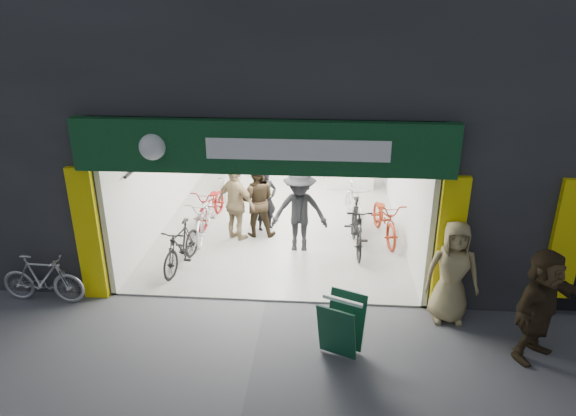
# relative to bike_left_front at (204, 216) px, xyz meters

# --- Properties ---
(ground) EXTENTS (60.00, 60.00, 0.00)m
(ground) POSITION_rel_bike_left_front_xyz_m (1.80, -2.80, -0.51)
(ground) COLOR #56565B
(ground) RESTS_ON ground
(building) EXTENTS (17.00, 10.27, 8.00)m
(building) POSITION_rel_bike_left_front_xyz_m (2.71, 2.19, 3.80)
(building) COLOR #232326
(building) RESTS_ON ground
(bike_left_front) EXTENTS (0.83, 2.00, 1.03)m
(bike_left_front) POSITION_rel_bike_left_front_xyz_m (0.00, 0.00, 0.00)
(bike_left_front) COLOR silver
(bike_left_front) RESTS_ON ground
(bike_left_midfront) EXTENTS (0.75, 1.74, 1.01)m
(bike_left_midfront) POSITION_rel_bike_left_front_xyz_m (-0.11, -1.62, -0.01)
(bike_left_midfront) COLOR black
(bike_left_midfront) RESTS_ON ground
(bike_left_midback) EXTENTS (0.87, 1.93, 0.98)m
(bike_left_midback) POSITION_rel_bike_left_front_xyz_m (-0.00, 0.80, -0.02)
(bike_left_midback) COLOR maroon
(bike_left_midback) RESTS_ON ground
(bike_left_back) EXTENTS (0.81, 1.89, 1.10)m
(bike_left_back) POSITION_rel_bike_left_front_xyz_m (-0.00, 2.79, 0.04)
(bike_left_back) COLOR #BBBBC0
(bike_left_back) RESTS_ON ground
(bike_right_front) EXTENTS (0.64, 1.96, 1.16)m
(bike_right_front) POSITION_rel_bike_left_front_xyz_m (3.60, -0.49, 0.07)
(bike_right_front) COLOR black
(bike_right_front) RESTS_ON ground
(bike_right_mid) EXTENTS (0.99, 2.06, 1.04)m
(bike_right_mid) POSITION_rel_bike_left_front_xyz_m (4.30, 0.18, 0.01)
(bike_right_mid) COLOR maroon
(bike_right_mid) RESTS_ON ground
(bike_right_back) EXTENTS (0.82, 1.80, 1.05)m
(bike_right_back) POSITION_rel_bike_left_front_xyz_m (3.60, 1.10, 0.01)
(bike_right_back) COLOR silver
(bike_right_back) RESTS_ON ground
(parked_bike) EXTENTS (1.63, 0.52, 0.97)m
(parked_bike) POSITION_rel_bike_left_front_xyz_m (-2.35, -3.10, -0.03)
(parked_bike) COLOR #AFAFB4
(parked_bike) RESTS_ON ground
(customer_a) EXTENTS (0.69, 0.65, 1.58)m
(customer_a) POSITION_rel_bike_left_front_xyz_m (1.44, 0.45, 0.28)
(customer_a) COLOR black
(customer_a) RESTS_ON ground
(customer_b) EXTENTS (0.93, 0.75, 1.83)m
(customer_b) POSITION_rel_bike_left_front_xyz_m (1.26, 0.11, 0.40)
(customer_b) COLOR #322517
(customer_b) RESTS_ON ground
(customer_c) EXTENTS (1.26, 0.74, 1.92)m
(customer_c) POSITION_rel_bike_left_front_xyz_m (2.32, -0.61, 0.45)
(customer_c) COLOR black
(customer_c) RESTS_ON ground
(customer_d) EXTENTS (1.15, 0.95, 1.84)m
(customer_d) POSITION_rel_bike_left_front_xyz_m (0.83, -0.18, 0.41)
(customer_d) COLOR #997F59
(customer_d) RESTS_ON ground
(pedestrian_near) EXTENTS (0.93, 0.62, 1.88)m
(pedestrian_near) POSITION_rel_bike_left_front_xyz_m (5.10, -3.10, 0.43)
(pedestrian_near) COLOR #948356
(pedestrian_near) RESTS_ON ground
(pedestrian_far) EXTENTS (1.69, 1.54, 1.87)m
(pedestrian_far) POSITION_rel_bike_left_front_xyz_m (6.23, -4.05, 0.42)
(pedestrian_far) COLOR #362918
(pedestrian_far) RESTS_ON ground
(sandwich_board) EXTENTS (0.82, 0.83, 0.96)m
(sandwich_board) POSITION_rel_bike_left_front_xyz_m (3.19, -4.21, 0.02)
(sandwich_board) COLOR #0F3C25
(sandwich_board) RESTS_ON ground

